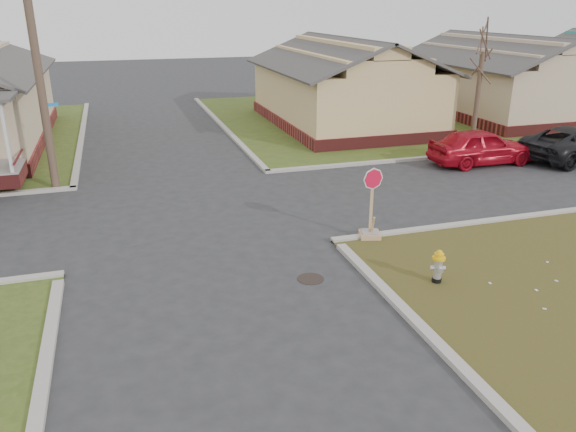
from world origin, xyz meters
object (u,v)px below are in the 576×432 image
object	(u,v)px
utility_pole	(36,55)
stop_sign	(370,222)
fire_hydrant	(438,264)
dark_pickup	(575,143)
red_sedan	(481,147)

from	to	relation	value
utility_pole	stop_sign	xyz separation A→B (m)	(8.83, -7.53, -4.17)
fire_hydrant	dark_pickup	xyz separation A→B (m)	(11.62, 8.33, 0.20)
fire_hydrant	stop_sign	xyz separation A→B (m)	(-0.35, 2.98, -0.01)
red_sedan	dark_pickup	xyz separation A→B (m)	(4.23, -0.56, -0.04)
dark_pickup	utility_pole	bearing A→B (deg)	71.45
stop_sign	dark_pickup	xyz separation A→B (m)	(11.97, 5.36, 0.22)
red_sedan	dark_pickup	distance (m)	4.27
stop_sign	dark_pickup	world-z (taller)	stop_sign
red_sedan	dark_pickup	size ratio (longest dim) A/B	0.86
utility_pole	fire_hydrant	size ratio (longest dim) A/B	10.90
utility_pole	fire_hydrant	bearing A→B (deg)	-48.86
utility_pole	dark_pickup	bearing A→B (deg)	-5.97
fire_hydrant	dark_pickup	world-z (taller)	dark_pickup
utility_pole	dark_pickup	size ratio (longest dim) A/B	1.77
red_sedan	dark_pickup	world-z (taller)	red_sedan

